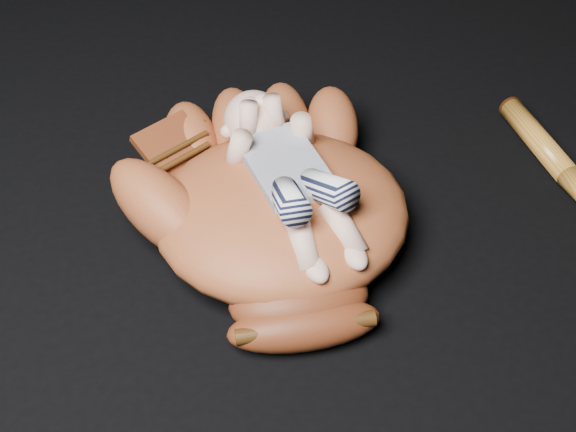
{
  "coord_description": "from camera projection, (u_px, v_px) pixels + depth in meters",
  "views": [
    {
      "loc": [
        -0.41,
        -0.64,
        0.86
      ],
      "look_at": [
        -0.12,
        0.07,
        0.08
      ],
      "focal_mm": 50.0,
      "sensor_mm": 36.0,
      "label": 1
    }
  ],
  "objects": [
    {
      "name": "baseball_bat",
      "position": [
        576.0,
        185.0,
        1.22
      ],
      "size": [
        0.07,
        0.41,
        0.04
      ],
      "primitive_type": null,
      "rotation": [
        0.0,
        0.0,
        -0.07
      ],
      "color": "#AF6C21",
      "rests_on": "ground"
    },
    {
      "name": "newborn_baby",
      "position": [
        293.0,
        177.0,
        1.08
      ],
      "size": [
        0.16,
        0.34,
        0.14
      ],
      "primitive_type": null,
      "rotation": [
        0.0,
        0.0,
        0.03
      ],
      "color": "#D9A48C",
      "rests_on": "baseball_glove"
    },
    {
      "name": "baseball_glove",
      "position": [
        281.0,
        204.0,
        1.11
      ],
      "size": [
        0.54,
        0.59,
        0.16
      ],
      "primitive_type": null,
      "rotation": [
        0.0,
        0.0,
        -0.21
      ],
      "color": "brown",
      "rests_on": "ground"
    }
  ]
}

